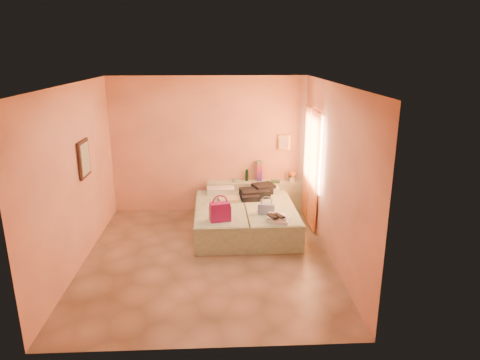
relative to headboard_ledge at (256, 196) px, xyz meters
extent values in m
plane|color=#9D7C5E|center=(-0.98, -2.10, -0.33)|extent=(4.50, 4.50, 0.00)
cube|color=#FDB587|center=(-0.98, 0.15, 1.07)|extent=(4.00, 0.02, 2.80)
cube|color=#FDB587|center=(-2.98, -2.10, 1.07)|extent=(0.02, 4.50, 2.80)
cube|color=#FDB587|center=(1.02, -2.10, 1.07)|extent=(0.02, 4.50, 2.80)
cube|color=white|center=(-0.98, -2.10, 2.47)|extent=(4.00, 4.50, 0.02)
cube|color=beige|center=(1.00, -0.85, 1.18)|extent=(0.02, 1.10, 1.40)
cube|color=orange|center=(0.96, -1.00, 0.82)|extent=(0.05, 0.55, 2.20)
cube|color=orange|center=(0.96, -0.40, 0.82)|extent=(0.05, 0.45, 2.20)
cube|color=black|center=(-2.95, -1.70, 1.28)|extent=(0.04, 0.50, 0.60)
cube|color=gold|center=(0.57, 0.12, 1.12)|extent=(0.25, 0.04, 0.30)
cube|color=#ACB997|center=(0.00, 0.00, 0.00)|extent=(2.05, 0.30, 0.65)
cube|color=beige|center=(-0.75, -1.05, -0.08)|extent=(0.94, 2.02, 0.50)
cube|color=beige|center=(0.15, -1.05, -0.08)|extent=(0.94, 2.02, 0.50)
cylinder|color=#14371F|center=(-0.20, 0.07, 0.45)|extent=(0.09, 0.09, 0.24)
cube|color=#97125C|center=(0.07, 0.06, 0.54)|extent=(0.10, 0.10, 0.43)
cylinder|color=#559C74|center=(-0.45, 0.06, 0.34)|extent=(0.15, 0.15, 0.03)
cube|color=#27492A|center=(0.39, -0.07, 0.34)|extent=(0.21, 0.17, 0.03)
cube|color=silver|center=(0.74, -0.01, 0.45)|extent=(0.19, 0.19, 0.25)
cube|color=#97125C|center=(-0.77, -1.73, 0.34)|extent=(0.38, 0.27, 0.33)
cube|color=tan|center=(-0.60, -0.75, 0.21)|extent=(0.43, 0.37, 0.07)
cube|color=black|center=(-0.03, -0.50, 0.27)|extent=(0.71, 0.71, 0.18)
cube|color=#42509E|center=(0.05, -1.46, 0.27)|extent=(0.31, 0.18, 0.19)
cube|color=white|center=(0.22, -1.81, 0.23)|extent=(0.42, 0.39, 0.10)
cube|color=black|center=(0.17, -1.86, 0.29)|extent=(0.26, 0.29, 0.03)
camera|label=1|loc=(-0.76, -8.49, 2.95)|focal=32.00mm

